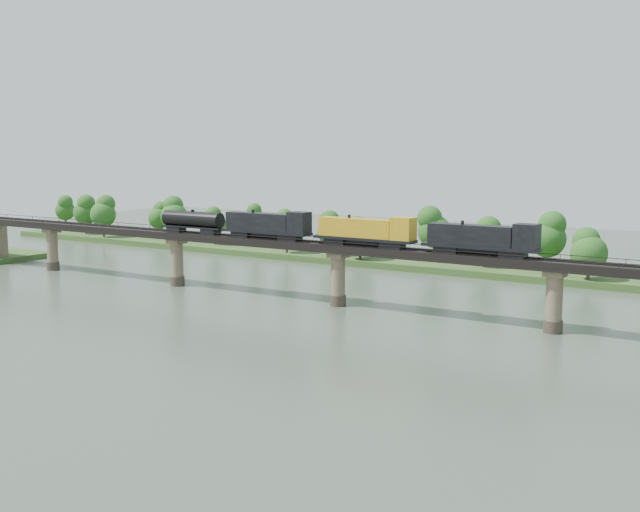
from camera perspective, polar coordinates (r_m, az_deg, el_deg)
The scene contains 6 objects.
ground at distance 124.78m, azimuth -6.00°, elevation -5.80°, with size 400.00×400.00×0.00m, color #364537.
far_bank at distance 196.89m, azimuth 9.72°, elevation -0.64°, with size 300.00×24.00×1.60m, color #2D4A1D.
bridge at distance 147.76m, azimuth 1.30°, elevation -1.47°, with size 236.00×30.00×11.50m.
bridge_superstructure at distance 146.88m, azimuth 1.30°, elevation 0.97°, with size 220.00×4.90×0.75m.
far_treeline at distance 195.22m, azimuth 7.04°, elevation 1.72°, with size 289.06×17.54×13.60m.
freight_train at distance 147.51m, azimuth 0.75°, elevation 1.92°, with size 80.49×3.14×5.54m.
Camera 1 is at (76.45, -94.21, 29.15)m, focal length 45.00 mm.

